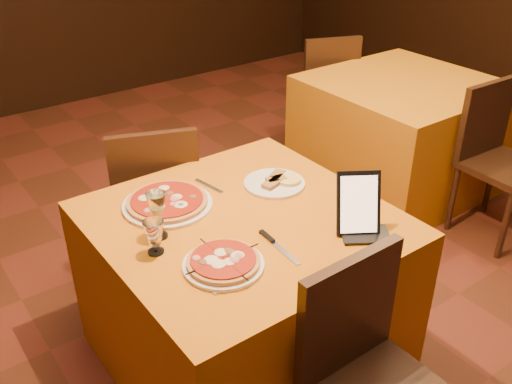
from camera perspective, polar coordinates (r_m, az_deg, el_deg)
floor at (r=2.99m, az=4.00°, el=-11.29°), size 6.00×7.00×0.01m
main_table at (r=2.48m, az=-1.22°, el=-9.94°), size 1.10×1.10×0.75m
side_table at (r=4.01m, az=14.13°, el=5.60°), size 1.10×1.10×0.75m
chair_main_far at (r=3.01m, az=-10.08°, el=-0.71°), size 0.52×0.52×0.91m
chair_side_near at (r=3.58m, az=23.69°, el=2.33°), size 0.38×0.38×0.91m
chair_side_far at (r=4.48m, az=6.52°, el=10.02°), size 0.51×0.51×0.91m
pizza_near at (r=1.99m, az=-3.28°, el=-7.10°), size 0.29×0.29×0.03m
pizza_far at (r=2.35m, az=-8.86°, el=-1.08°), size 0.37×0.37×0.03m
cutlet_dish at (r=2.48m, az=1.85°, el=0.98°), size 0.27×0.27×0.03m
wine_glass at (r=2.12m, az=-9.82°, el=-2.29°), size 0.08×0.08×0.19m
water_glass at (r=2.06m, az=-10.11°, el=-4.49°), size 0.07×0.07×0.13m
tablet at (r=2.15m, az=10.21°, el=-1.12°), size 0.19×0.17×0.23m
knife at (r=2.08m, az=2.42°, el=-5.70°), size 0.03×0.23×0.01m
fork_near at (r=1.93m, az=-5.22°, el=-9.11°), size 0.03×0.14×0.01m
fork_far at (r=2.48m, az=-4.75°, el=0.60°), size 0.05×0.17×0.01m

